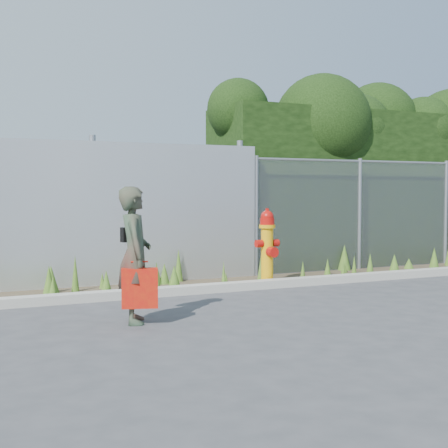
% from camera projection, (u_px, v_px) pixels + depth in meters
% --- Properties ---
extents(ground, '(80.00, 80.00, 0.00)m').
position_uv_depth(ground, '(296.00, 312.00, 7.44)').
color(ground, '#3D3D40').
rests_on(ground, ground).
extents(curb, '(16.00, 0.22, 0.12)m').
position_uv_depth(curb, '(231.00, 287.00, 9.07)').
color(curb, '#A19E92').
rests_on(curb, ground).
extents(weed_strip, '(16.00, 1.26, 0.53)m').
position_uv_depth(weed_strip, '(207.00, 277.00, 9.58)').
color(weed_strip, '#433626').
rests_on(weed_strip, ground).
extents(chainlink_fence, '(6.50, 0.07, 2.05)m').
position_uv_depth(chainlink_fence, '(404.00, 213.00, 11.90)').
color(chainlink_fence, gray).
rests_on(chainlink_fence, ground).
extents(hedge, '(7.57, 2.11, 3.71)m').
position_uv_depth(hedge, '(383.00, 162.00, 12.85)').
color(hedge, black).
rests_on(hedge, ground).
extents(fire_hydrant, '(0.40, 0.35, 1.18)m').
position_uv_depth(fire_hydrant, '(267.00, 248.00, 9.61)').
color(fire_hydrant, '#E4A30C').
rests_on(fire_hydrant, ground).
extents(woman, '(0.48, 0.62, 1.50)m').
position_uv_depth(woman, '(135.00, 255.00, 6.83)').
color(woman, '#0F6442').
rests_on(woman, ground).
extents(red_tote_bag, '(0.39, 0.14, 0.51)m').
position_uv_depth(red_tote_bag, '(140.00, 288.00, 6.70)').
color(red_tote_bag, red).
extents(black_shoulder_bag, '(0.22, 0.09, 0.17)m').
position_uv_depth(black_shoulder_bag, '(131.00, 235.00, 6.97)').
color(black_shoulder_bag, black).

